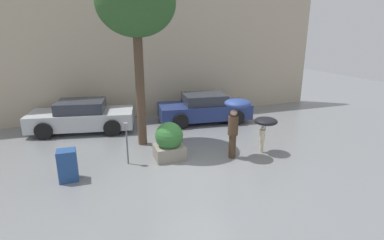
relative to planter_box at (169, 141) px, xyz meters
name	(u,v)px	position (x,y,z in m)	size (l,w,h in m)	color
ground_plane	(191,169)	(0.39, -1.01, -0.61)	(40.00, 40.00, 0.00)	slate
building_facade	(146,53)	(0.39, 5.49, 2.39)	(18.00, 0.30, 6.00)	#B7A88E
planter_box	(169,141)	(0.00, 0.00, 0.00)	(0.95, 0.90, 1.23)	gray
person_adult	(236,114)	(2.06, -0.58, 0.86)	(0.85, 0.85, 1.96)	#473323
person_child	(265,124)	(3.18, -0.58, 0.44)	(0.78, 0.78, 1.25)	beige
parked_car_near	(204,109)	(2.60, 3.55, 0.00)	(4.25, 2.25, 1.28)	navy
parked_car_far	(82,117)	(-2.68, 3.95, 0.00)	(4.37, 2.48, 1.28)	#B7BCC1
street_tree	(136,5)	(-0.60, 1.60, 4.22)	(2.61, 2.61, 6.02)	brown
parking_meter	(126,135)	(-1.34, 0.02, 0.36)	(0.14, 0.14, 1.35)	#595B60
newspaper_box	(68,165)	(-3.05, -0.52, -0.16)	(0.50, 0.44, 0.90)	navy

